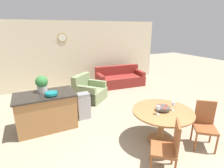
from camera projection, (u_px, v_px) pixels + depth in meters
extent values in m
cube|color=beige|center=(73.00, 54.00, 7.34)|extent=(8.00, 0.06, 2.70)
cylinder|color=tan|center=(62.00, 38.00, 6.92)|extent=(0.37, 0.02, 0.37)
cylinder|color=white|center=(62.00, 38.00, 6.91)|extent=(0.30, 0.01, 0.30)
cylinder|color=#9E6B3D|center=(160.00, 140.00, 3.91)|extent=(0.54, 0.54, 0.04)
cylinder|color=#9E6B3D|center=(161.00, 126.00, 3.80)|extent=(0.13, 0.13, 0.67)
cylinder|color=#9E6B3D|center=(163.00, 111.00, 3.69)|extent=(1.28, 1.28, 0.03)
cylinder|color=brown|center=(151.00, 167.00, 2.91)|extent=(0.04, 0.04, 0.41)
cylinder|color=brown|center=(151.00, 152.00, 3.26)|extent=(0.04, 0.04, 0.41)
cylinder|color=brown|center=(173.00, 155.00, 3.18)|extent=(0.04, 0.04, 0.41)
cube|color=brown|center=(163.00, 150.00, 2.97)|extent=(0.59, 0.59, 0.05)
cube|color=brown|center=(177.00, 137.00, 2.85)|extent=(0.27, 0.33, 0.52)
cylinder|color=brown|center=(217.00, 145.00, 3.44)|extent=(0.04, 0.04, 0.41)
cylinder|color=brown|center=(196.00, 142.00, 3.53)|extent=(0.04, 0.04, 0.41)
cylinder|color=brown|center=(211.00, 134.00, 3.80)|extent=(0.04, 0.04, 0.41)
cylinder|color=brown|center=(192.00, 132.00, 3.88)|extent=(0.04, 0.04, 0.41)
cube|color=brown|center=(205.00, 129.00, 3.59)|extent=(0.59, 0.59, 0.05)
cube|color=brown|center=(205.00, 112.00, 3.68)|extent=(0.33, 0.27, 0.52)
cylinder|color=#4C4742|center=(163.00, 110.00, 3.68)|extent=(0.11, 0.11, 0.03)
cylinder|color=#4C4742|center=(163.00, 108.00, 3.67)|extent=(0.29, 0.29, 0.06)
sphere|color=#B73323|center=(167.00, 106.00, 3.70)|extent=(0.08, 0.08, 0.08)
sphere|color=#B73323|center=(159.00, 106.00, 3.73)|extent=(0.08, 0.08, 0.08)
sphere|color=#B73323|center=(165.00, 109.00, 3.57)|extent=(0.08, 0.08, 0.08)
cylinder|color=silver|center=(158.00, 114.00, 3.53)|extent=(0.06, 0.06, 0.01)
cylinder|color=silver|center=(158.00, 112.00, 3.52)|extent=(0.01, 0.01, 0.10)
cylinder|color=silver|center=(158.00, 108.00, 3.49)|extent=(0.07, 0.07, 0.08)
cylinder|color=silver|center=(173.00, 110.00, 3.71)|extent=(0.06, 0.06, 0.01)
cylinder|color=silver|center=(173.00, 108.00, 3.69)|extent=(0.01, 0.01, 0.10)
cylinder|color=silver|center=(173.00, 104.00, 3.67)|extent=(0.07, 0.07, 0.08)
cube|color=#9E6B3D|center=(47.00, 112.00, 4.34)|extent=(1.35, 0.76, 0.86)
cube|color=#2D2823|center=(45.00, 95.00, 4.20)|extent=(1.41, 0.82, 0.04)
cylinder|color=#147A7F|center=(51.00, 95.00, 4.08)|extent=(0.10, 0.10, 0.02)
cylinder|color=#147A7F|center=(51.00, 93.00, 4.07)|extent=(0.28, 0.28, 0.06)
cylinder|color=beige|center=(42.00, 89.00, 4.31)|extent=(0.23, 0.23, 0.16)
sphere|color=#387F3D|center=(42.00, 82.00, 4.25)|extent=(0.29, 0.29, 0.29)
cube|color=#9E9EA3|center=(84.00, 107.00, 4.82)|extent=(0.34, 0.27, 0.65)
cube|color=gray|center=(83.00, 95.00, 4.71)|extent=(0.33, 0.26, 0.09)
cube|color=maroon|center=(120.00, 81.00, 7.62)|extent=(2.08, 1.09, 0.42)
cube|color=maroon|center=(117.00, 70.00, 7.82)|extent=(2.02, 0.37, 0.40)
cube|color=maroon|center=(100.00, 81.00, 7.28)|extent=(0.23, 0.87, 0.60)
cube|color=maroon|center=(139.00, 77.00, 7.91)|extent=(0.23, 0.87, 0.60)
cube|color=gray|center=(90.00, 94.00, 6.11)|extent=(1.27, 1.28, 0.40)
cube|color=gray|center=(81.00, 81.00, 6.11)|extent=(0.81, 0.73, 0.47)
cube|color=gray|center=(84.00, 95.00, 5.75)|extent=(0.65, 0.73, 0.61)
cube|color=gray|center=(95.00, 88.00, 6.41)|extent=(0.65, 0.73, 0.61)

